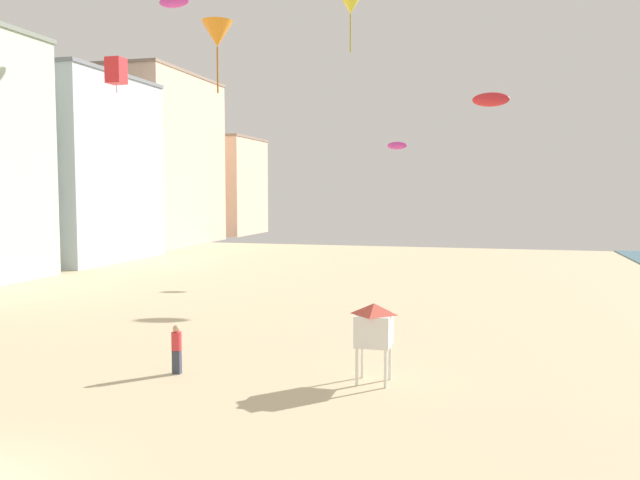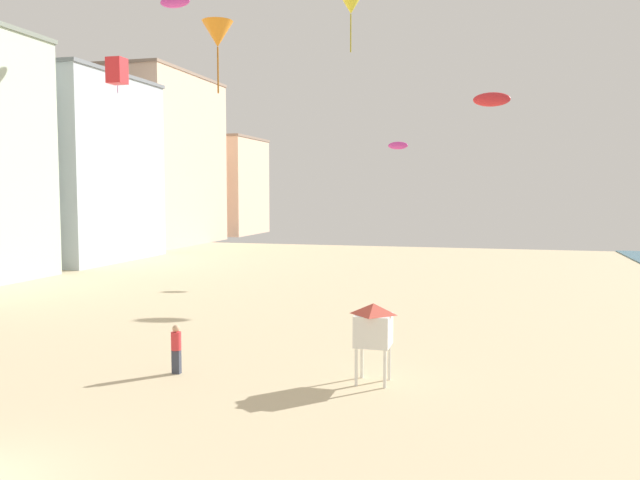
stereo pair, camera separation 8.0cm
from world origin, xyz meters
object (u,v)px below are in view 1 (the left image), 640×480
lifeguard_stand (374,326)px  kite_magenta_parafoil_2 (397,146)px  kite_magenta_parafoil (174,1)px  kite_magenta_delta (116,70)px  kite_red_box (116,71)px  kite_flyer (177,346)px  kite_orange_delta (217,34)px  kite_red_parafoil (491,100)px  kite_yellow_delta (351,3)px

lifeguard_stand → kite_magenta_parafoil_2: (-3.20, 27.31, 7.51)m
kite_magenta_parafoil → kite_magenta_delta: (-1.97, -4.46, -5.46)m
kite_red_box → kite_flyer: bearing=-52.7°
kite_magenta_parafoil → kite_orange_delta: bearing=-55.5°
kite_magenta_delta → kite_magenta_parafoil_2: (17.33, 8.79, -4.67)m
kite_magenta_parafoil → kite_magenta_parafoil_2: bearing=15.7°
kite_magenta_parafoil_2 → lifeguard_stand: bearing=-83.3°
kite_flyer → kite_red_parafoil: (9.86, 23.29, 10.87)m
lifeguard_stand → kite_magenta_parafoil: kite_magenta_parafoil is taller
kite_flyer → kite_magenta_parafoil_2: 29.41m
kite_yellow_delta → kite_orange_delta: bearing=-164.5°
kite_magenta_parafoil_2 → kite_orange_delta: size_ratio=0.42×
kite_magenta_parafoil → kite_magenta_delta: bearing=-113.9°
kite_magenta_delta → kite_orange_delta: 13.99m
kite_magenta_parafoil_2 → kite_red_box: 20.00m
kite_yellow_delta → kite_magenta_parafoil_2: bearing=89.6°
lifeguard_stand → kite_red_parafoil: 24.94m
lifeguard_stand → kite_yellow_delta: bearing=109.5°
kite_orange_delta → lifeguard_stand: bearing=-46.0°
kite_magenta_parafoil → kite_red_parafoil: (21.90, -0.36, -7.69)m
kite_orange_delta → kite_yellow_delta: bearing=15.5°
kite_yellow_delta → kite_red_parafoil: (6.64, 11.01, -3.38)m
kite_magenta_parafoil → kite_red_parafoil: kite_magenta_parafoil is taller
kite_magenta_delta → kite_red_parafoil: bearing=9.7°
kite_flyer → kite_magenta_parafoil_2: (3.32, 27.98, 8.43)m
lifeguard_stand → kite_magenta_delta: (-20.53, 18.53, 12.18)m
kite_yellow_delta → lifeguard_stand: bearing=-74.1°
kite_flyer → kite_magenta_delta: size_ratio=0.89×
kite_magenta_delta → kite_red_parafoil: size_ratio=0.80×
kite_red_box → kite_red_parafoil: (21.17, 8.44, -1.28)m
kite_red_box → kite_yellow_delta: bearing=-10.1°
kite_red_parafoil → kite_red_box: bearing=-158.3°
kite_magenta_parafoil_2 → kite_orange_delta: 19.06m
kite_yellow_delta → kite_red_parafoil: bearing=58.9°
kite_red_parafoil → kite_flyer: bearing=-113.0°
kite_magenta_delta → kite_magenta_parafoil_2: size_ratio=1.27×
kite_magenta_delta → kite_red_parafoil: (23.87, 4.10, -2.23)m
kite_flyer → lifeguard_stand: size_ratio=0.64×
lifeguard_stand → kite_magenta_delta: 30.22m
kite_magenta_delta → kite_yellow_delta: bearing=-21.9°
kite_magenta_parafoil_2 → kite_magenta_delta: bearing=-153.1°
kite_flyer → kite_magenta_parafoil_2: kite_magenta_parafoil_2 is taller
kite_flyer → kite_orange_delta: bearing=-79.2°
kite_yellow_delta → kite_red_parafoil: kite_yellow_delta is taller
kite_flyer → kite_magenta_parafoil: 32.38m
kite_magenta_delta → kite_magenta_parafoil: bearing=66.1°
kite_magenta_delta → kite_orange_delta: kite_magenta_delta is taller
kite_red_box → kite_orange_delta: size_ratio=0.43×
lifeguard_stand → kite_orange_delta: (-9.55, 9.87, 11.83)m
kite_red_parafoil → kite_magenta_parafoil: bearing=179.1°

